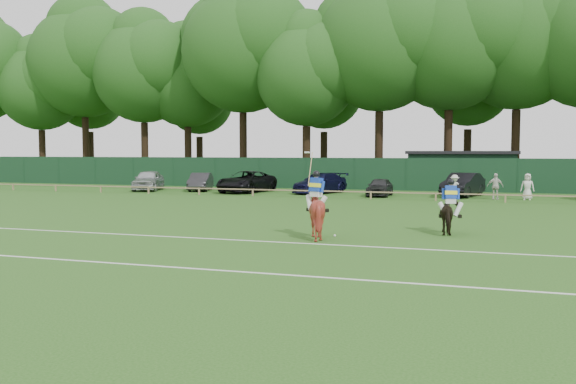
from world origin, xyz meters
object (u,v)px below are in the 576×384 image
at_px(horse_chestnut, 316,212).
at_px(suv_black, 247,182).
at_px(estate_black, 463,185).
at_px(utility_shed, 462,170).
at_px(spectator_right, 527,187).
at_px(sedan_silver, 148,180).
at_px(horse_dark, 450,215).
at_px(hatch_grey, 380,187).
at_px(spectator_left, 455,187).
at_px(sedan_navy, 320,183).
at_px(spectator_mid, 495,186).
at_px(polo_ball, 335,236).
at_px(sedan_grey, 201,182).

xyz_separation_m(horse_chestnut, suv_black, (-11.30, 21.15, -0.14)).
relative_size(estate_black, utility_shed, 0.57).
xyz_separation_m(suv_black, spectator_right, (19.22, -1.07, 0.05)).
distance_m(sedan_silver, spectator_right, 27.18).
xyz_separation_m(horse_dark, hatch_grey, (-5.70, 17.83, -0.09)).
distance_m(spectator_left, spectator_right, 4.37).
relative_size(sedan_navy, estate_black, 1.05).
distance_m(spectator_mid, polo_ball, 20.12).
xyz_separation_m(spectator_left, spectator_mid, (2.44, 0.31, 0.06)).
distance_m(horse_dark, spectator_right, 17.90).
relative_size(sedan_navy, spectator_left, 3.25).
bearing_deg(horse_dark, horse_chestnut, 19.66).
relative_size(sedan_grey, sedan_navy, 0.83).
bearing_deg(spectator_right, horse_chestnut, -106.04).
distance_m(horse_dark, suv_black, 24.34).
relative_size(sedan_silver, sedan_navy, 0.93).
xyz_separation_m(horse_chestnut, spectator_left, (3.58, 19.51, -0.14)).
height_order(horse_chestnut, sedan_silver, horse_chestnut).
distance_m(spectator_right, polo_ball, 20.96).
height_order(sedan_grey, sedan_navy, sedan_navy).
bearing_deg(polo_ball, sedan_navy, 106.76).
distance_m(horse_dark, horse_chestnut, 5.06).
bearing_deg(horse_chestnut, sedan_navy, -53.58).
xyz_separation_m(horse_dark, sedan_silver, (-23.64, 18.14, 0.08)).
distance_m(suv_black, hatch_grey, 10.01).
bearing_deg(spectator_right, suv_black, -177.71).
bearing_deg(spectator_right, sedan_grey, -178.48).
relative_size(horse_chestnut, hatch_grey, 0.50).
height_order(horse_dark, sedan_grey, horse_dark).
height_order(horse_chestnut, polo_ball, horse_chestnut).
distance_m(sedan_navy, utility_shed, 12.30).
distance_m(sedan_silver, utility_shed, 24.56).
relative_size(spectator_mid, spectator_right, 1.00).
relative_size(sedan_grey, utility_shed, 0.49).
height_order(polo_ball, utility_shed, utility_shed).
xyz_separation_m(sedan_grey, spectator_left, (18.91, -2.18, 0.09)).
xyz_separation_m(sedan_navy, spectator_right, (13.79, -1.73, 0.10)).
distance_m(horse_chestnut, spectator_mid, 20.71).
bearing_deg(spectator_right, polo_ball, -105.12).
relative_size(sedan_navy, spectator_mid, 3.03).
relative_size(suv_black, hatch_grey, 1.54).
bearing_deg(estate_black, spectator_left, -85.16).
xyz_separation_m(hatch_grey, polo_ball, (1.88, -19.89, -0.57)).
height_order(sedan_grey, spectator_right, spectator_right).
xyz_separation_m(spectator_right, utility_shed, (-4.33, 9.55, 0.71)).
xyz_separation_m(sedan_grey, spectator_right, (23.25, -1.60, 0.14)).
height_order(horse_dark, sedan_navy, sedan_navy).
height_order(sedan_silver, hatch_grey, sedan_silver).
xyz_separation_m(sedan_grey, estate_black, (19.32, 0.06, 0.11)).
relative_size(horse_dark, suv_black, 0.30).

